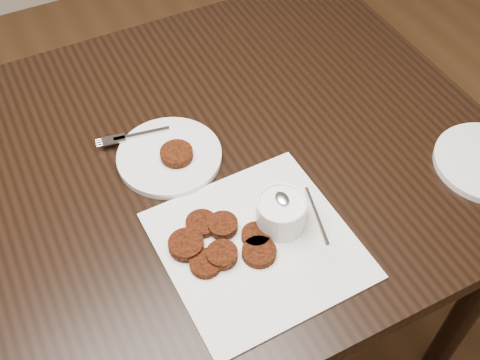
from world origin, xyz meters
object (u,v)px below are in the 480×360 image
at_px(napkin, 257,245).
at_px(plate_with_patty, 169,154).
at_px(sauce_ramekin, 282,201).
at_px(table, 161,280).

distance_m(napkin, plate_with_patty, 0.26).
bearing_deg(napkin, plate_with_patty, 102.95).
distance_m(napkin, sauce_ramekin, 0.09).
height_order(table, sauce_ramekin, sauce_ramekin).
height_order(table, plate_with_patty, plate_with_patty).
distance_m(sauce_ramekin, plate_with_patty, 0.26).
xyz_separation_m(sauce_ramekin, plate_with_patty, (-0.11, 0.23, -0.05)).
relative_size(napkin, sauce_ramekin, 2.57).
xyz_separation_m(table, sauce_ramekin, (0.18, -0.21, 0.44)).
relative_size(sauce_ramekin, plate_with_patty, 0.61).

